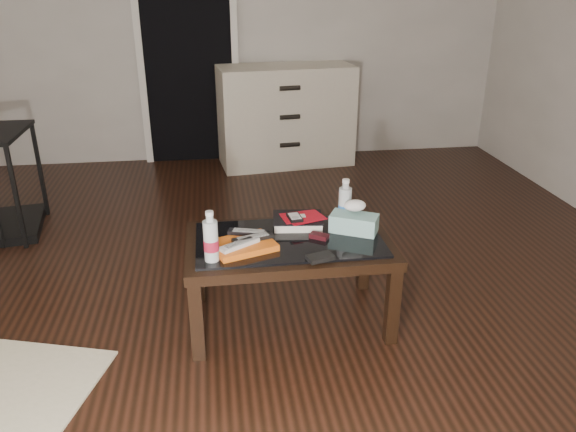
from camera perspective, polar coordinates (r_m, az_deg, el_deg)
name	(u,v)px	position (r m, az deg, el deg)	size (l,w,h in m)	color
ground	(260,285)	(3.26, -2.87, -6.99)	(5.00, 5.00, 0.00)	black
doorway	(188,49)	(5.31, -10.16, 16.32)	(0.90, 0.08, 2.07)	black
coffee_table	(289,250)	(2.77, 0.10, -3.50)	(1.00, 0.60, 0.46)	black
dresser	(286,116)	(5.22, -0.22, 10.14)	(1.25, 0.63, 0.90)	beige
magazines	(243,245)	(2.65, -4.57, -2.98)	(0.28, 0.21, 0.03)	#D75C14
remote_silver	(240,244)	(2.60, -4.95, -2.86)	(0.20, 0.05, 0.02)	silver
remote_black_front	(253,238)	(2.65, -3.58, -2.23)	(0.20, 0.05, 0.02)	black
remote_black_back	(249,232)	(2.71, -4.01, -1.65)	(0.20, 0.05, 0.02)	black
textbook	(298,221)	(2.87, 0.99, -0.52)	(0.25, 0.20, 0.05)	black
dvd_mailers	(300,216)	(2.86, 1.28, -0.04)	(0.19, 0.14, 0.01)	#AE0B19
ipod	(295,217)	(2.82, 0.68, -0.13)	(0.06, 0.10, 0.02)	black
flip_phone	(319,236)	(2.74, 3.18, -2.05)	(0.09, 0.05, 0.02)	black
wallet	(320,257)	(2.54, 3.30, -4.22)	(0.12, 0.07, 0.02)	black
water_bottle_left	(211,236)	(2.51, -7.86, -2.04)	(0.07, 0.07, 0.24)	silver
water_bottle_right	(345,201)	(2.88, 5.81, 1.49)	(0.07, 0.07, 0.24)	silver
tissue_box	(354,223)	(2.81, 6.72, -0.72)	(0.23, 0.12, 0.09)	teal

